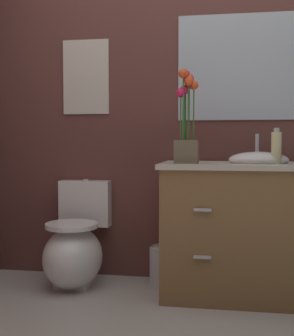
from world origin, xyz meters
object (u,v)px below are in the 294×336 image
(trash_bin, at_px, (163,267))
(flower_vase, at_px, (187,130))
(soap_bottle, at_px, (276,147))
(wall_mirror, at_px, (238,67))
(toilet, at_px, (75,249))
(vanity_cabinet, at_px, (238,228))
(wall_poster, at_px, (86,77))

(trash_bin, bearing_deg, flower_vase, -48.80)
(soap_bottle, height_order, wall_mirror, wall_mirror)
(toilet, distance_m, trash_bin, 0.59)
(flower_vase, bearing_deg, vanity_cabinet, 17.44)
(soap_bottle, xyz_separation_m, wall_poster, (-1.27, 0.38, 0.49))
(vanity_cabinet, bearing_deg, wall_mirror, 90.55)
(toilet, height_order, vanity_cabinet, vanity_cabinet)
(flower_vase, height_order, wall_mirror, wall_mirror)
(flower_vase, height_order, soap_bottle, flower_vase)
(soap_bottle, bearing_deg, trash_bin, 165.97)
(vanity_cabinet, bearing_deg, trash_bin, 169.22)
(toilet, bearing_deg, soap_bottle, -4.86)
(soap_bottle, distance_m, wall_mirror, 0.68)
(vanity_cabinet, bearing_deg, toilet, 178.57)
(vanity_cabinet, relative_size, flower_vase, 1.80)
(trash_bin, distance_m, wall_poster, 1.41)
(toilet, bearing_deg, flower_vase, -9.46)
(vanity_cabinet, height_order, trash_bin, vanity_cabinet)
(vanity_cabinet, xyz_separation_m, soap_bottle, (0.21, -0.08, 0.50))
(vanity_cabinet, xyz_separation_m, wall_mirror, (-0.00, 0.29, 1.03))
(vanity_cabinet, distance_m, trash_bin, 0.56)
(wall_poster, bearing_deg, toilet, -90.00)
(trash_bin, distance_m, wall_mirror, 1.41)
(soap_bottle, relative_size, wall_mirror, 0.26)
(vanity_cabinet, xyz_separation_m, trash_bin, (-0.48, 0.09, -0.29))
(toilet, relative_size, flower_vase, 1.23)
(toilet, xyz_separation_m, vanity_cabinet, (1.06, -0.03, 0.18))
(toilet, height_order, wall_mirror, wall_mirror)
(wall_mirror, bearing_deg, trash_bin, -156.75)
(flower_vase, xyz_separation_m, wall_poster, (-0.75, 0.39, 0.38))
(trash_bin, height_order, wall_poster, wall_poster)
(toilet, xyz_separation_m, wall_mirror, (1.05, 0.27, 1.21))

